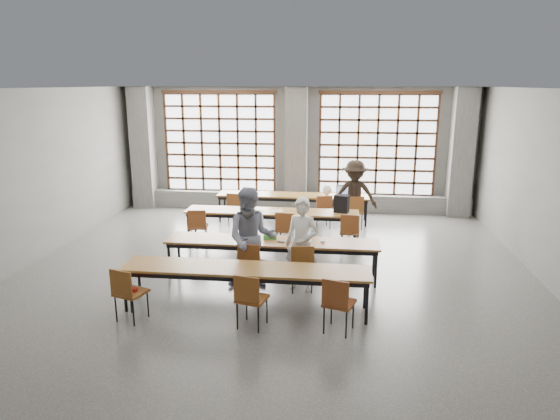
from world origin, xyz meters
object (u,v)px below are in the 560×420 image
Objects in this scene: chair_back_right at (355,209)px; desk_row_b at (272,213)px; desk_row_d at (246,271)px; chair_mid_centre at (285,227)px; chair_near_right at (338,300)px; chair_front_right at (302,263)px; desk_row_a at (293,197)px; chair_back_mid at (323,208)px; plastic_bag at (327,190)px; chair_front_left at (250,261)px; student_male at (302,244)px; laptop_front at (302,236)px; green_box at (270,237)px; chair_near_mid at (250,295)px; student_female at (251,238)px; chair_mid_right at (350,229)px; chair_near_left at (127,289)px; student_back at (354,195)px; chair_mid_left at (198,224)px; phone at (281,242)px; red_pouch at (131,290)px; mouse at (323,242)px; chair_back_left at (236,206)px; backpack at (342,204)px; desk_row_c at (272,244)px; laptop_back at (344,193)px.

desk_row_b is at bearing -149.31° from chair_back_right.
chair_mid_centre is (0.31, 3.05, -0.13)m from desk_row_d.
chair_near_right is (-0.38, -5.46, 0.00)m from chair_back_right.
desk_row_a is at bearing 97.39° from chair_front_right.
chair_back_mid is (1.14, 1.15, -0.13)m from desk_row_b.
plastic_bag is at bearing 86.32° from chair_front_right.
chair_near_right is at bearing -70.16° from desk_row_b.
chair_front_left is at bearing 136.69° from chair_near_right.
desk_row_d is 2.39× the size of student_male.
laptop_front is 0.60m from green_box.
chair_near_mid is 2.43× the size of laptop_front.
student_female reaches higher than chair_near_mid.
desk_row_d is 3.50m from chair_mid_right.
student_female is (-1.78, -2.09, 0.38)m from chair_mid_right.
student_back is (3.57, 5.59, 0.34)m from chair_near_left.
chair_near_mid is at bearing -63.36° from chair_mid_left.
chair_back_mid is 4.16m from chair_front_left.
chair_back_mid and chair_near_right have the same top height.
phone is at bearing 47.52° from chair_front_left.
desk_row_a is at bearing 72.09° from chair_near_left.
chair_mid_right is at bearing 46.94° from chair_near_left.
green_box reaches higher than desk_row_b.
chair_front_right is at bearing -50.67° from phone.
green_box is (0.25, 0.71, 0.24)m from chair_front_left.
chair_back_mid is 1.00× the size of chair_near_left.
laptop_front reaches higher than chair_mid_left.
chair_back_right is 1.00× the size of chair_near_left.
chair_back_mid is at bearing 62.80° from red_pouch.
chair_near_mid is 1.00× the size of chair_near_right.
chair_mid_left is at bearing -146.91° from chair_back_mid.
green_box is at bearing 155.73° from student_male.
desk_row_a is at bearing 103.13° from mouse.
chair_near_right is at bearing -51.80° from student_female.
desk_row_a is at bearing 24.02° from chair_back_left.
chair_mid_centre reaches higher than red_pouch.
student_back is at bearing 28.51° from chair_mid_left.
desk_row_b is at bearing 93.45° from chair_near_mid.
red_pouch is at bearing -151.38° from chair_front_right.
green_box is (0.26, -2.14, 0.11)m from desk_row_b.
chair_near_right is 6.15m from plastic_bag.
student_male reaches higher than plastic_bag.
chair_back_mid is 2.20× the size of backpack.
chair_mid_centre is (0.08, 1.59, -0.13)m from desk_row_c.
chair_back_right is 1.22m from backpack.
chair_mid_centre is 2.83m from laptop_back.
green_box is at bearing 90.05° from chair_near_mid.
desk_row_d is at bearing -88.78° from desk_row_b.
student_back reaches higher than chair_front_right.
red_pouch is (-2.48, -2.13, -0.29)m from laptop_front.
student_male is (0.65, 1.59, 0.30)m from chair_near_mid.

